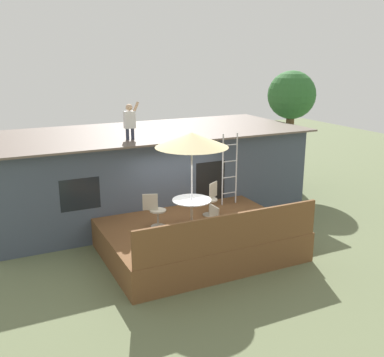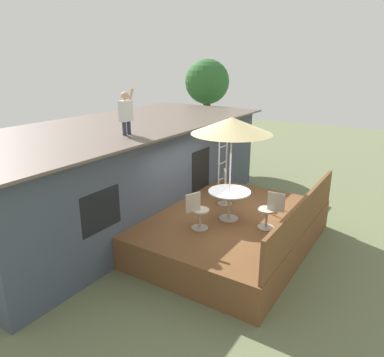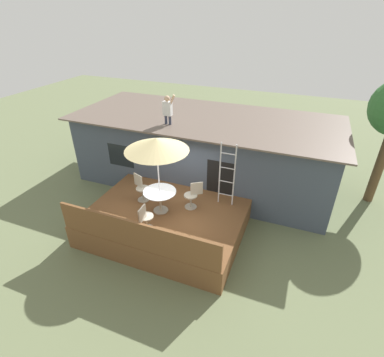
{
  "view_description": "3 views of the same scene",
  "coord_description": "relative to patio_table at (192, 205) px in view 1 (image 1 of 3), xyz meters",
  "views": [
    {
      "loc": [
        -5.07,
        -10.31,
        5.26
      ],
      "look_at": [
        0.17,
        0.55,
        1.92
      ],
      "focal_mm": 42.05,
      "sensor_mm": 36.0,
      "label": 1
    },
    {
      "loc": [
        -7.64,
        -3.84,
        4.59
      ],
      "look_at": [
        -0.59,
        0.69,
        1.84
      ],
      "focal_mm": 33.94,
      "sensor_mm": 36.0,
      "label": 2
    },
    {
      "loc": [
        3.68,
        -7.04,
        6.59
      ],
      "look_at": [
        0.46,
        1.07,
        1.5
      ],
      "focal_mm": 27.78,
      "sensor_mm": 36.0,
      "label": 3
    }
  ],
  "objects": [
    {
      "name": "house",
      "position": [
        0.16,
        3.72,
        0.02
      ],
      "size": [
        10.5,
        4.5,
        2.81
      ],
      "color": "#424C5B",
      "rests_on": "ground"
    },
    {
      "name": "patio_chair_right",
      "position": [
        0.89,
        0.58,
        -0.13
      ],
      "size": [
        0.57,
        0.46,
        0.92
      ],
      "rotation": [
        0.0,
        0.0,
        -2.56
      ],
      "color": "#A59E8C",
      "rests_on": "deck"
    },
    {
      "name": "patio_chair_left",
      "position": [
        -0.9,
        0.36,
        -0.13
      ],
      "size": [
        0.6,
        0.44,
        0.92
      ],
      "rotation": [
        0.0,
        0.0,
        -0.38
      ],
      "color": "#A59E8C",
      "rests_on": "deck"
    },
    {
      "name": "backyard_tree",
      "position": [
        6.69,
        4.6,
        2.19
      ],
      "size": [
        1.94,
        1.94,
        4.64
      ],
      "color": "brown",
      "rests_on": "ground"
    },
    {
      "name": "patio_chair_near",
      "position": [
        0.04,
        -1.05,
        -0.13
      ],
      "size": [
        0.44,
        0.62,
        0.92
      ],
      "rotation": [
        0.0,
        0.0,
        1.61
      ],
      "color": "#A59E8C",
      "rests_on": "deck"
    },
    {
      "name": "deck",
      "position": [
        0.16,
        0.13,
        -0.99
      ],
      "size": [
        4.96,
        3.92,
        0.8
      ],
      "primitive_type": "cube",
      "color": "brown",
      "rests_on": "ground"
    },
    {
      "name": "deck_railing",
      "position": [
        0.16,
        -1.78,
        -0.14
      ],
      "size": [
        4.86,
        0.08,
        0.9
      ],
      "primitive_type": "cube",
      "color": "brown",
      "rests_on": "deck"
    },
    {
      "name": "patio_umbrella",
      "position": [
        0.0,
        0.0,
        1.76
      ],
      "size": [
        1.9,
        1.9,
        2.54
      ],
      "color": "silver",
      "rests_on": "deck"
    },
    {
      "name": "ground_plane",
      "position": [
        0.16,
        0.13,
        -1.39
      ],
      "size": [
        40.0,
        40.0,
        0.0
      ],
      "primitive_type": "plane",
      "color": "#66704C"
    },
    {
      "name": "patio_table",
      "position": [
        0.0,
        0.0,
        0.0
      ],
      "size": [
        1.04,
        1.04,
        0.74
      ],
      "color": "#A59E8C",
      "rests_on": "deck"
    },
    {
      "name": "person_figure",
      "position": [
        -0.83,
        2.48,
        2.03
      ],
      "size": [
        0.47,
        0.2,
        1.11
      ],
      "color": "#33384C",
      "rests_on": "house"
    },
    {
      "name": "step_ladder",
      "position": [
        1.83,
        1.17,
        0.51
      ],
      "size": [
        0.52,
        0.04,
        2.2
      ],
      "color": "silver",
      "rests_on": "deck"
    }
  ]
}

